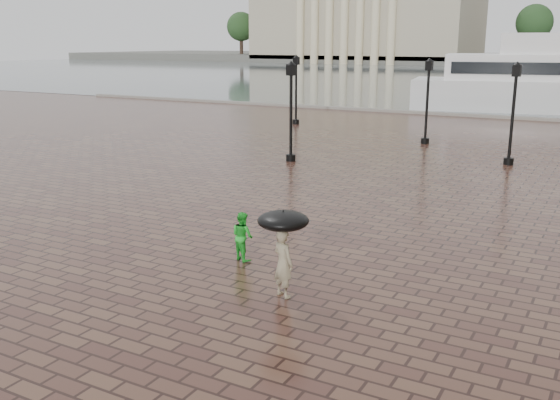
# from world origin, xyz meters

# --- Properties ---
(ground) EXTENTS (300.00, 300.00, 0.00)m
(ground) POSITION_xyz_m (0.00, 0.00, 0.00)
(ground) COLOR #3B211B
(ground) RESTS_ON ground
(quay_edge) EXTENTS (80.00, 0.60, 0.30)m
(quay_edge) POSITION_xyz_m (0.00, 32.00, 0.00)
(quay_edge) COLOR slate
(quay_edge) RESTS_ON ground
(museum) EXTENTS (57.00, 32.50, 26.00)m
(museum) POSITION_xyz_m (-55.00, 144.61, 13.91)
(museum) COLOR gray
(museum) RESTS_ON ground
(street_lamps) EXTENTS (21.44, 14.44, 4.40)m
(street_lamps) POSITION_xyz_m (-1.60, 17.60, 2.33)
(street_lamps) COLOR black
(street_lamps) RESTS_ON ground
(adult_pedestrian) EXTENTS (0.65, 0.54, 1.51)m
(adult_pedestrian) POSITION_xyz_m (1.32, -4.10, 0.76)
(adult_pedestrian) COLOR gray
(adult_pedestrian) RESTS_ON ground
(child_pedestrian) EXTENTS (0.74, 0.67, 1.24)m
(child_pedestrian) POSITION_xyz_m (-0.71, -2.52, 0.62)
(child_pedestrian) COLOR green
(child_pedestrian) RESTS_ON ground
(umbrella) EXTENTS (1.10, 1.10, 1.09)m
(umbrella) POSITION_xyz_m (1.32, -4.10, 1.71)
(umbrella) COLOR black
(umbrella) RESTS_ON ground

